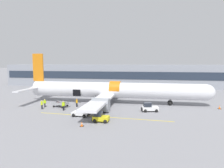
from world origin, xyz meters
TOP-DOWN VIEW (x-y plane):
  - ground_plane at (0.00, 0.00)m, footprint 500.00×500.00m
  - apron_marking_line at (0.75, -6.53)m, footprint 22.45×1.67m
  - terminal_strip at (0.00, 35.16)m, footprint 89.91×9.54m
  - airplane at (0.50, 4.51)m, footprint 40.36×31.88m
  - baggage_tug_lead at (-2.72, -6.69)m, footprint 2.96×2.26m
  - baggage_tug_mid at (8.27, -1.49)m, footprint 3.24×2.33m
  - baggage_tug_rear at (1.06, -9.16)m, footprint 2.50×1.97m
  - baggage_cart_loading at (-8.96, -0.96)m, footprint 3.94×2.44m
  - ground_crew_loader_a at (-11.69, -3.32)m, footprint 0.43×0.61m
  - ground_crew_loader_b at (-7.25, -3.54)m, footprint 0.57×0.57m
  - ground_crew_driver at (-12.06, -1.58)m, footprint 0.56×0.39m
  - ground_crew_supervisor at (-5.90, -0.26)m, footprint 0.53×0.53m
  - safety_cone_nose at (21.44, 2.83)m, footprint 0.57×0.57m
  - safety_cone_engine_left at (-0.96, -11.74)m, footprint 0.54×0.54m

SIDE VIEW (x-z plane):
  - ground_plane at x=0.00m, z-range 0.00..0.00m
  - apron_marking_line at x=0.75m, z-range 0.00..0.01m
  - safety_cone_engine_left at x=-0.96m, z-range -0.02..0.64m
  - safety_cone_nose at x=21.44m, z-range -0.02..0.74m
  - baggage_cart_loading at x=-8.96m, z-range 0.01..1.05m
  - baggage_tug_lead at x=-2.72m, z-range -0.08..1.25m
  - baggage_tug_rear at x=1.06m, z-range -0.13..1.44m
  - baggage_tug_mid at x=8.27m, z-range -0.11..1.50m
  - ground_crew_driver at x=-12.06m, z-range 0.04..1.65m
  - ground_crew_supervisor at x=-5.90m, z-range 0.04..1.71m
  - ground_crew_loader_a at x=-11.69m, z-range 0.05..1.79m
  - ground_crew_loader_b at x=-7.25m, z-range 0.05..1.83m
  - airplane at x=0.50m, z-range -2.63..8.14m
  - terminal_strip at x=0.00m, z-range 0.00..7.93m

